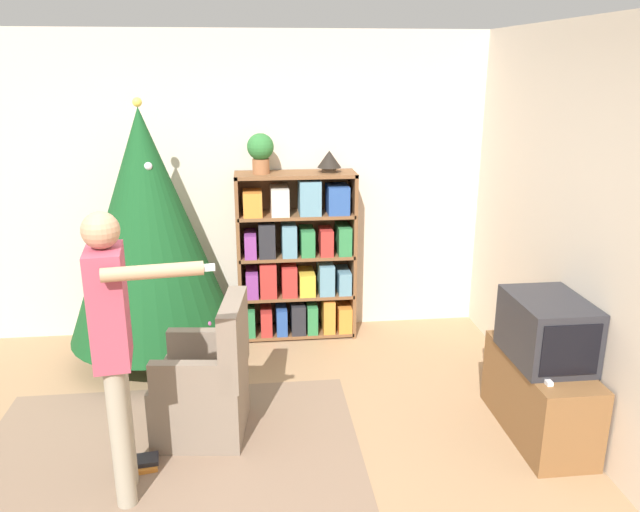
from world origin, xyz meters
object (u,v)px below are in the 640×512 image
Objects in this scene: bookshelf at (297,260)px; table_lamp at (329,160)px; television at (547,330)px; potted_plant at (261,150)px; standing_person at (114,336)px; armchair at (207,387)px; christmas_tree at (148,226)px.

bookshelf is 0.91m from table_lamp.
table_lamp is at bearing 123.58° from television.
bookshelf reaches higher than television.
bookshelf is 0.99m from potted_plant.
bookshelf is 2.36m from standing_person.
armchair is (-0.70, -1.48, -0.38)m from bookshelf.
table_lamp is (0.57, 0.00, -0.09)m from potted_plant.
standing_person is at bearing -123.94° from table_lamp.
christmas_tree is 1.47m from armchair.
christmas_tree is 1.73m from standing_person.
christmas_tree is 1.28× the size of standing_person.
potted_plant is (0.42, 1.49, 1.32)m from armchair.
table_lamp is (-1.16, 1.74, 0.83)m from television.
television is at bearing -28.06° from christmas_tree.
christmas_tree is 2.27× the size of armchair.
bookshelf is 0.70× the size of christmas_tree.
standing_person is (-0.41, -0.58, 0.65)m from armchair.
christmas_tree is at bearing -166.66° from table_lamp.
bookshelf is at bearing 129.74° from television.
television is 0.37× the size of standing_person.
television is 3.01× the size of table_lamp.
television is 2.99m from christmas_tree.
standing_person is at bearing -87.72° from christmas_tree.
armchair is 2.17m from table_lamp.
christmas_tree is 1.57m from table_lamp.
bookshelf is 2.42× the size of television.
table_lamp is at bearing 138.68° from standing_person.
armchair is at bearing 173.31° from television.
standing_person is at bearing -28.74° from armchair.
potted_plant is (0.83, 2.07, 0.68)m from standing_person.
armchair is at bearing -123.37° from table_lamp.
armchair is 2.80× the size of potted_plant.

